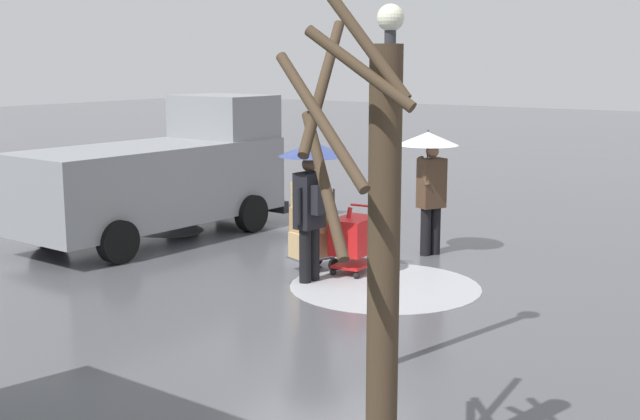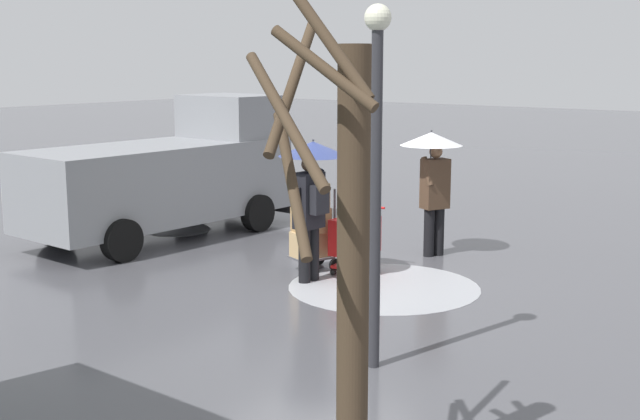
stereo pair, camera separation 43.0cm
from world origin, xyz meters
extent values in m
plane|color=#4C4C51|center=(0.00, 0.00, 0.00)|extent=(90.00, 90.00, 0.00)
cylinder|color=#999BA0|center=(4.32, -1.03, 0.00)|extent=(1.30, 1.30, 0.01)
cylinder|color=#999BA0|center=(-1.18, -0.01, 0.00)|extent=(2.82, 2.82, 0.01)
cube|color=gray|center=(4.04, -0.35, 1.06)|extent=(2.18, 5.28, 1.40)
cube|color=gray|center=(3.96, -2.25, 2.18)|extent=(1.90, 1.48, 0.84)
cube|color=black|center=(3.93, -2.97, 1.38)|extent=(1.66, 0.13, 0.63)
cube|color=#232326|center=(3.93, -3.01, 0.32)|extent=(1.96, 0.24, 0.24)
cylinder|color=black|center=(4.95, -2.00, 0.36)|extent=(0.27, 0.73, 0.72)
cylinder|color=black|center=(2.99, -1.92, 0.36)|extent=(0.27, 0.73, 0.72)
cylinder|color=black|center=(5.08, 1.22, 0.36)|extent=(0.27, 0.73, 0.72)
cylinder|color=black|center=(3.13, 1.30, 0.36)|extent=(0.27, 0.73, 0.72)
cube|color=red|center=(-0.37, -0.41, 0.60)|extent=(0.58, 0.80, 0.56)
cube|color=red|center=(-0.37, -0.41, 0.14)|extent=(0.52, 0.72, 0.04)
cylinder|color=red|center=(-0.34, -0.83, 1.00)|extent=(0.58, 0.08, 0.04)
sphere|color=black|center=(-0.60, -0.12, 0.05)|extent=(0.10, 0.10, 0.10)
sphere|color=black|center=(-0.19, -0.09, 0.05)|extent=(0.10, 0.10, 0.10)
sphere|color=black|center=(-0.56, -0.73, 0.05)|extent=(0.10, 0.10, 0.10)
sphere|color=black|center=(-0.14, -0.69, 0.05)|extent=(0.10, 0.10, 0.10)
cylinder|color=red|center=(-0.30, -0.30, 0.70)|extent=(0.09, 0.29, 0.69)
cube|color=#515156|center=(0.28, -0.13, 0.22)|extent=(0.66, 0.73, 0.03)
cylinder|color=#515156|center=(-0.03, -0.34, 0.77)|extent=(0.04, 0.04, 1.10)
cylinder|color=#515156|center=(0.38, -0.49, 0.77)|extent=(0.04, 0.04, 1.10)
cylinder|color=black|center=(-0.05, -0.33, 0.10)|extent=(0.12, 0.21, 0.20)
cylinder|color=black|center=(0.40, -0.50, 0.10)|extent=(0.12, 0.21, 0.20)
cube|color=tan|center=(0.28, -0.13, 0.43)|extent=(0.55, 0.67, 0.40)
cube|color=#A37F51|center=(0.28, -0.13, 0.82)|extent=(0.60, 0.61, 0.38)
cube|color=tan|center=(0.28, -0.13, 1.21)|extent=(0.58, 0.54, 0.40)
cylinder|color=black|center=(-0.09, 0.50, 0.41)|extent=(0.18, 0.18, 0.82)
cylinder|color=black|center=(-0.11, 0.30, 0.41)|extent=(0.18, 0.18, 0.82)
cube|color=black|center=(-0.10, 0.40, 1.24)|extent=(0.31, 0.46, 0.84)
sphere|color=brown|center=(-0.10, 0.40, 1.78)|extent=(0.22, 0.22, 0.22)
cylinder|color=black|center=(-0.08, 0.66, 1.19)|extent=(0.10, 0.10, 0.55)
cylinder|color=black|center=(-0.09, 0.22, 1.46)|extent=(0.31, 0.12, 0.50)
cylinder|color=#333338|center=(-0.11, 0.30, 1.62)|extent=(0.02, 0.02, 0.86)
cone|color=navy|center=(-0.11, 0.30, 2.00)|extent=(1.04, 1.04, 0.22)
sphere|color=#333338|center=(-0.11, 0.30, 2.13)|extent=(0.04, 0.04, 0.04)
cube|color=black|center=(-0.30, 0.42, 1.28)|extent=(0.18, 0.31, 0.44)
cylinder|color=black|center=(-0.80, -2.29, 0.41)|extent=(0.18, 0.18, 0.82)
cylinder|color=black|center=(-0.72, -2.11, 0.41)|extent=(0.18, 0.18, 0.82)
cube|color=#473323|center=(-0.76, -2.20, 1.24)|extent=(0.44, 0.52, 0.84)
sphere|color=#8C6647|center=(-0.76, -2.20, 1.78)|extent=(0.22, 0.22, 0.22)
cylinder|color=#473323|center=(-0.87, -2.43, 1.19)|extent=(0.10, 0.10, 0.55)
cylinder|color=#473323|center=(-0.70, -2.03, 1.46)|extent=(0.32, 0.22, 0.50)
cylinder|color=#333338|center=(-0.72, -2.11, 1.62)|extent=(0.02, 0.02, 0.86)
cone|color=white|center=(-0.72, -2.11, 2.00)|extent=(1.04, 1.04, 0.22)
sphere|color=#333338|center=(-0.72, -2.11, 2.13)|extent=(0.04, 0.04, 0.04)
cylinder|color=#423323|center=(-4.22, 5.12, 1.71)|extent=(0.24, 0.24, 3.41)
cylinder|color=#423323|center=(-4.25, 5.51, 3.25)|extent=(0.84, 0.14, 0.57)
cylinder|color=#423323|center=(-4.01, 5.62, 2.91)|extent=(1.08, 0.52, 0.90)
cylinder|color=#423323|center=(-3.78, 5.27, 3.12)|extent=(0.40, 0.97, 0.97)
cylinder|color=#423323|center=(-4.24, 5.46, 3.45)|extent=(0.76, 0.10, 0.85)
cylinder|color=#423323|center=(-3.94, 5.47, 2.45)|extent=(0.81, 0.66, 0.96)
cylinder|color=#2D2D33|center=(-2.85, 2.76, 1.80)|extent=(0.12, 0.12, 3.60)
sphere|color=#EAEACC|center=(-2.85, 2.76, 3.72)|extent=(0.28, 0.28, 0.28)
camera|label=1|loc=(-7.29, 10.22, 3.31)|focal=46.72mm
camera|label=2|loc=(-7.63, 9.97, 3.31)|focal=46.72mm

